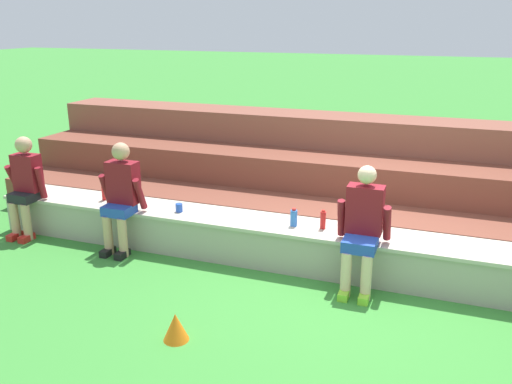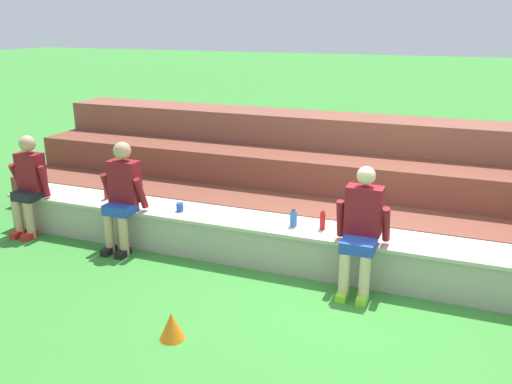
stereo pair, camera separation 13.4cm
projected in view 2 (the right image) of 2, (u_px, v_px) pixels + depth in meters
The scene contains 11 objects.
ground_plane at pixel (353, 287), 5.78m from camera, with size 80.00×80.00×0.00m, color #388433.
stone_seating_wall at pixel (360, 254), 5.96m from camera, with size 9.42×0.63×0.49m.
brick_bleachers at pixel (387, 185), 7.54m from camera, with size 10.84×2.35×1.36m.
person_far_left at pixel (29, 183), 7.04m from camera, with size 0.52×0.47×1.32m.
person_left_of_center at pixel (122, 193), 6.54m from camera, with size 0.56×0.50×1.35m.
person_center at pixel (361, 227), 5.54m from camera, with size 0.56×0.58×1.32m.
water_bottle_mid_left at pixel (106, 191), 7.03m from camera, with size 0.06×0.06×0.24m.
water_bottle_near_left at pixel (323, 220), 6.01m from camera, with size 0.06×0.06×0.22m.
water_bottle_center_gap at pixel (293, 218), 6.11m from camera, with size 0.08×0.08×0.21m.
plastic_cup_left_end at pixel (180, 207), 6.60m from camera, with size 0.09×0.09×0.10m, color blue.
sports_cone at pixel (172, 326), 4.81m from camera, with size 0.23×0.23×0.26m, color orange.
Camera 2 is at (0.93, -5.21, 2.74)m, focal length 37.89 mm.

